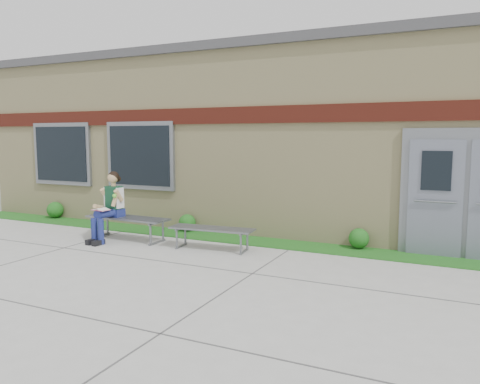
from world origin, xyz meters
The scene contains 9 objects.
ground centered at (0.00, 0.00, 0.00)m, with size 80.00×80.00×0.00m, color #9E9E99.
grass_strip centered at (0.00, 2.60, 0.01)m, with size 16.00×0.80×0.02m, color #194813.
school_building centered at (0.00, 5.99, 2.10)m, with size 16.20×6.22×4.20m.
bench_left centered at (-2.34, 1.62, 0.37)m, with size 1.87×0.56×0.48m.
bench_right centered at (-0.34, 1.62, 0.33)m, with size 1.67×0.61×0.42m.
girl centered at (-2.63, 1.40, 0.75)m, with size 0.51×0.87×1.43m.
shrub_west centered at (-5.72, 2.85, 0.23)m, with size 0.42×0.42×0.42m, color #194813.
shrub_mid centered at (-1.65, 2.85, 0.21)m, with size 0.38×0.38×0.38m, color #194813.
shrub_east centered at (2.19, 2.85, 0.21)m, with size 0.39×0.39×0.39m, color #194813.
Camera 1 is at (3.89, -6.05, 2.15)m, focal length 35.00 mm.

